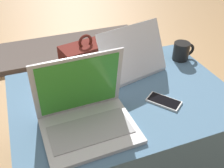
{
  "coord_description": "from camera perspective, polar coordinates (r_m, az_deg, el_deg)",
  "views": [
    {
      "loc": [
        -0.36,
        -0.81,
        1.11
      ],
      "look_at": [
        -0.06,
        -0.02,
        0.51
      ],
      "focal_mm": 42.0,
      "sensor_mm": 36.0,
      "label": 1
    }
  ],
  "objects": [
    {
      "name": "cell_phone",
      "position": [
        1.1,
        11.21,
        -3.71
      ],
      "size": [
        0.14,
        0.15,
        0.01
      ],
      "rotation": [
        0.0,
        0.0,
        0.65
      ],
      "color": "white",
      "rests_on": "ottoman"
    },
    {
      "name": "laptop_far",
      "position": [
        1.25,
        3.25,
        4.74
      ],
      "size": [
        0.38,
        0.31,
        0.23
      ],
      "rotation": [
        0.0,
        0.0,
        3.37
      ],
      "color": "silver",
      "rests_on": "ottoman"
    },
    {
      "name": "backpack",
      "position": [
        1.59,
        -5.42,
        0.93
      ],
      "size": [
        0.31,
        0.23,
        0.52
      ],
      "rotation": [
        0.0,
        0.0,
        3.36
      ],
      "color": "#5B1E19",
      "rests_on": "ground_plane"
    },
    {
      "name": "fireplace_hearth",
      "position": [
        2.39,
        -9.96,
        7.73
      ],
      "size": [
        1.4,
        0.5,
        0.04
      ],
      "color": "#564C47",
      "rests_on": "ground_plane"
    },
    {
      "name": "coffee_mug",
      "position": [
        1.4,
        14.97,
        6.94
      ],
      "size": [
        0.12,
        0.08,
        0.09
      ],
      "color": "black",
      "rests_on": "ottoman"
    },
    {
      "name": "ottoman",
      "position": [
        1.26,
        2.14,
        -9.96
      ],
      "size": [
        0.93,
        0.66,
        0.43
      ],
      "color": "#2A3D4E",
      "rests_on": "ground_plane"
    },
    {
      "name": "ground_plane",
      "position": [
        1.42,
        1.94,
        -16.1
      ],
      "size": [
        14.0,
        14.0,
        0.0
      ],
      "primitive_type": "plane",
      "color": "tan"
    },
    {
      "name": "laptop_near",
      "position": [
        0.94,
        -5.67,
        -6.59
      ],
      "size": [
        0.33,
        0.26,
        0.27
      ],
      "rotation": [
        0.0,
        0.0,
        0.03
      ],
      "color": "silver",
      "rests_on": "ottoman"
    }
  ]
}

